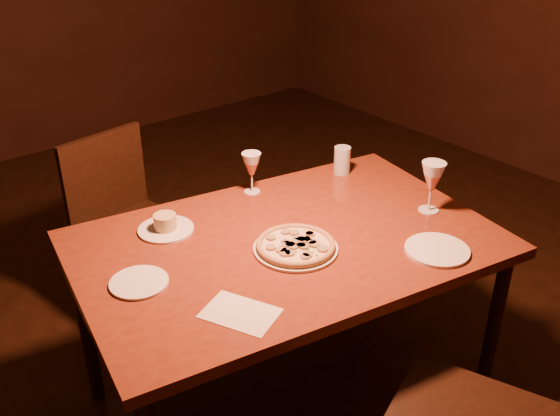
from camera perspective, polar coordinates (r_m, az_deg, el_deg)
dining_table at (r=2.25m, az=0.61°, el=-4.40°), size 1.61×1.19×0.79m
chair_far at (r=3.02m, az=-13.96°, el=-0.93°), size 0.49×0.49×0.89m
pizza_plate at (r=2.15m, az=1.44°, el=-3.47°), size 0.29×0.29×0.03m
ramekin_saucer at (r=2.30m, az=-10.42°, el=-1.58°), size 0.20×0.20×0.06m
wine_glass_far at (r=2.51m, az=-2.60°, el=3.22°), size 0.08×0.08×0.17m
wine_glass_right at (r=2.43m, az=13.67°, el=1.87°), size 0.09×0.09×0.20m
water_tumbler at (r=2.70m, az=5.70°, el=4.37°), size 0.07×0.07×0.12m
side_plate_left at (r=2.04m, az=-12.77°, el=-6.66°), size 0.19×0.19×0.01m
side_plate_near at (r=2.21m, az=14.17°, el=-3.74°), size 0.22×0.22×0.01m
menu_card at (r=1.87m, az=-3.65°, el=-9.57°), size 0.22×0.26×0.00m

